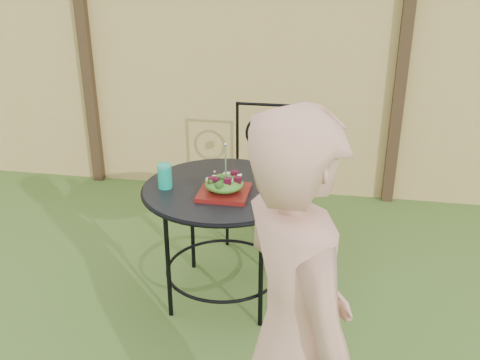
{
  "coord_description": "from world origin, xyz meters",
  "views": [
    {
      "loc": [
        0.79,
        -2.14,
        1.95
      ],
      "look_at": [
        0.3,
        0.62,
        0.75
      ],
      "focal_mm": 40.0,
      "sensor_mm": 36.0,
      "label": 1
    }
  ],
  "objects": [
    {
      "name": "salad_plate",
      "position": [
        0.24,
        0.47,
        0.74
      ],
      "size": [
        0.27,
        0.27,
        0.02
      ],
      "primitive_type": "cube",
      "color": "#400E09",
      "rests_on": "patio_table"
    },
    {
      "name": "patio_chair",
      "position": [
        0.31,
        1.42,
        0.5
      ],
      "size": [
        0.46,
        0.46,
        0.95
      ],
      "color": "black",
      "rests_on": "ground"
    },
    {
      "name": "ground",
      "position": [
        0.0,
        0.0,
        0.0
      ],
      "size": [
        60.0,
        60.0,
        0.0
      ],
      "primitive_type": "plane",
      "color": "#2D4917",
      "rests_on": "ground"
    },
    {
      "name": "patio_table",
      "position": [
        0.21,
        0.57,
        0.59
      ],
      "size": [
        0.92,
        0.92,
        0.72
      ],
      "color": "black",
      "rests_on": "ground"
    },
    {
      "name": "diner",
      "position": [
        0.72,
        -0.75,
        0.79
      ],
      "size": [
        0.63,
        0.69,
        1.59
      ],
      "primitive_type": "imported",
      "rotation": [
        0.0,
        0.0,
        2.12
      ],
      "color": "tan",
      "rests_on": "ground"
    },
    {
      "name": "drinking_glass",
      "position": [
        -0.11,
        0.5,
        0.79
      ],
      "size": [
        0.08,
        0.08,
        0.14
      ],
      "primitive_type": "cylinder",
      "color": "#0EA785",
      "rests_on": "patio_table"
    },
    {
      "name": "fence",
      "position": [
        -0.0,
        2.19,
        0.95
      ],
      "size": [
        8.0,
        0.12,
        1.9
      ],
      "color": "#D5BB69",
      "rests_on": "ground"
    },
    {
      "name": "salad",
      "position": [
        0.24,
        0.47,
        0.79
      ],
      "size": [
        0.21,
        0.21,
        0.08
      ],
      "primitive_type": "ellipsoid",
      "color": "#235614",
      "rests_on": "salad_plate"
    },
    {
      "name": "fork",
      "position": [
        0.25,
        0.47,
        0.92
      ],
      "size": [
        0.01,
        0.01,
        0.18
      ],
      "primitive_type": "cylinder",
      "color": "silver",
      "rests_on": "salad"
    }
  ]
}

